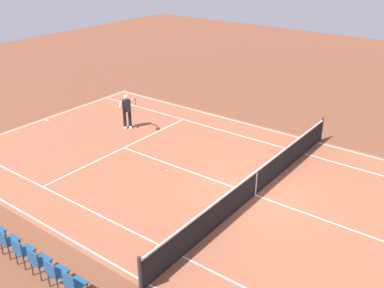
{
  "coord_description": "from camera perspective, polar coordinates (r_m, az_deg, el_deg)",
  "views": [
    {
      "loc": [
        -6.18,
        11.85,
        8.07
      ],
      "look_at": [
        3.14,
        -0.51,
        0.9
      ],
      "focal_mm": 41.27,
      "sensor_mm": 36.0,
      "label": 1
    }
  ],
  "objects": [
    {
      "name": "tennis_ball",
      "position": [
        16.97,
        -3.2,
        -3.46
      ],
      "size": [
        0.07,
        0.07,
        0.07
      ],
      "primitive_type": "sphere",
      "color": "#CCE01E",
      "rests_on": "ground_plane"
    },
    {
      "name": "spectator_chair_1",
      "position": [
        12.01,
        -17.31,
        -15.46
      ],
      "size": [
        0.44,
        0.44,
        0.88
      ],
      "color": "#38383D",
      "rests_on": "ground_plane"
    },
    {
      "name": "court_slab",
      "position": [
        15.61,
        8.15,
        -6.55
      ],
      "size": [
        24.2,
        11.4,
        0.0
      ],
      "primitive_type": "cube",
      "color": "#935138",
      "rests_on": "ground_plane"
    },
    {
      "name": "court_line_markings",
      "position": [
        15.61,
        8.15,
        -6.54
      ],
      "size": [
        23.85,
        11.05,
        0.01
      ],
      "color": "white",
      "rests_on": "ground_plane"
    },
    {
      "name": "tennis_player_near",
      "position": [
        20.74,
        -8.41,
        4.43
      ],
      "size": [
        1.16,
        0.75,
        1.7
      ],
      "color": "black",
      "rests_on": "ground_plane"
    },
    {
      "name": "spectator_chair_3",
      "position": [
        12.99,
        -21.15,
        -12.65
      ],
      "size": [
        0.44,
        0.44,
        0.88
      ],
      "color": "#38383D",
      "rests_on": "ground_plane"
    },
    {
      "name": "ground_plane",
      "position": [
        15.61,
        8.15,
        -6.55
      ],
      "size": [
        60.0,
        60.0,
        0.0
      ],
      "primitive_type": "plane",
      "color": "brown"
    },
    {
      "name": "spectator_chair_2",
      "position": [
        12.49,
        -19.31,
        -14.01
      ],
      "size": [
        0.44,
        0.44,
        0.88
      ],
      "color": "#38383D",
      "rests_on": "ground_plane"
    },
    {
      "name": "spectator_chair_0",
      "position": [
        11.55,
        -15.11,
        -17.02
      ],
      "size": [
        0.44,
        0.44,
        0.88
      ],
      "color": "#38383D",
      "rests_on": "ground_plane"
    },
    {
      "name": "tennis_net",
      "position": [
        15.36,
        8.26,
        -4.99
      ],
      "size": [
        0.1,
        11.7,
        1.08
      ],
      "color": "#2D2D33",
      "rests_on": "ground_plane"
    },
    {
      "name": "spectator_chair_4",
      "position": [
        13.51,
        -22.82,
        -11.38
      ],
      "size": [
        0.44,
        0.44,
        0.88
      ],
      "color": "#38383D",
      "rests_on": "ground_plane"
    }
  ]
}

